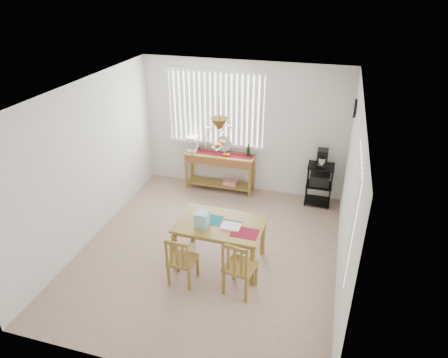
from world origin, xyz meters
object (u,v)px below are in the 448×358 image
(sideboard, at_px, (220,163))
(dining_table, at_px, (220,227))
(wire_cart, at_px, (319,181))
(chair_left, at_px, (182,261))
(cart_items, at_px, (322,158))
(chair_right, at_px, (239,267))

(sideboard, bearing_deg, dining_table, -73.60)
(wire_cart, relative_size, chair_left, 1.02)
(dining_table, height_order, chair_left, chair_left)
(sideboard, distance_m, chair_left, 2.85)
(wire_cart, bearing_deg, dining_table, -121.37)
(cart_items, height_order, dining_table, cart_items)
(sideboard, xyz_separation_m, dining_table, (0.65, -2.20, 0.02))
(cart_items, bearing_deg, chair_right, -107.62)
(dining_table, bearing_deg, cart_items, 58.73)
(wire_cart, distance_m, chair_right, 2.89)
(chair_left, xyz_separation_m, chair_right, (0.83, 0.04, 0.04))
(sideboard, bearing_deg, wire_cart, -0.92)
(cart_items, height_order, chair_left, cart_items)
(sideboard, distance_m, wire_cart, 1.97)
(dining_table, bearing_deg, chair_right, -52.90)
(dining_table, bearing_deg, wire_cart, 58.63)
(cart_items, distance_m, dining_table, 2.57)
(chair_left, bearing_deg, sideboard, 95.37)
(cart_items, xyz_separation_m, dining_table, (-1.32, -2.18, -0.36))
(cart_items, distance_m, chair_left, 3.33)
(cart_items, distance_m, chair_right, 2.95)
(wire_cart, bearing_deg, chair_left, -121.39)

